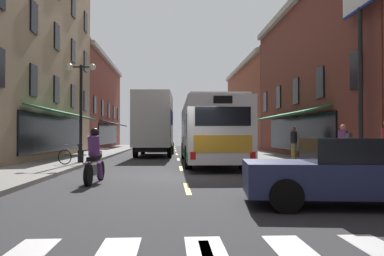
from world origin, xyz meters
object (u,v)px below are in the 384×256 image
at_px(bicycle_near, 76,156).
at_px(street_lamp_twin, 81,107).
at_px(box_truck, 155,125).
at_px(sedan_mid, 160,143).
at_px(sedan_near, 364,171).
at_px(billboard_sign, 360,19).
at_px(pedestrian_near, 344,145).
at_px(transit_bus, 209,132).
at_px(motorcycle_rider, 95,160).
at_px(pedestrian_mid, 294,142).
at_px(pedestrian_rear, 248,141).

height_order(bicycle_near, street_lamp_twin, street_lamp_twin).
height_order(box_truck, sedan_mid, box_truck).
distance_m(sedan_near, street_lamp_twin, 14.37).
height_order(billboard_sign, pedestrian_near, billboard_sign).
xyz_separation_m(transit_bus, sedan_near, (2.01, -12.40, -0.93)).
distance_m(billboard_sign, sedan_mid, 23.34).
distance_m(transit_bus, box_truck, 7.73).
xyz_separation_m(sedan_near, motorcycle_rider, (-6.24, 4.15, 0.00)).
bearing_deg(pedestrian_mid, motorcycle_rider, -100.92).
xyz_separation_m(billboard_sign, pedestrian_rear, (-1.56, 14.79, -5.07)).
distance_m(motorcycle_rider, pedestrian_near, 9.61).
bearing_deg(pedestrian_mid, bicycle_near, -128.39).
bearing_deg(billboard_sign, box_truck, 125.36).
relative_size(motorcycle_rider, street_lamp_twin, 0.43).
height_order(pedestrian_mid, pedestrian_rear, pedestrian_mid).
distance_m(sedan_near, motorcycle_rider, 7.49).
bearing_deg(motorcycle_rider, billboard_sign, 18.02).
bearing_deg(pedestrian_near, pedestrian_rear, 58.19).
bearing_deg(sedan_mid, motorcycle_rider, -93.01).
relative_size(box_truck, bicycle_near, 4.64).
bearing_deg(street_lamp_twin, sedan_mid, 78.75).
relative_size(sedan_near, pedestrian_near, 2.85).
bearing_deg(street_lamp_twin, pedestrian_near, -20.72).
distance_m(motorcycle_rider, bicycle_near, 6.09).
bearing_deg(pedestrian_rear, motorcycle_rider, -144.63).
height_order(motorcycle_rider, pedestrian_rear, pedestrian_rear).
bearing_deg(transit_bus, motorcycle_rider, -117.12).
distance_m(pedestrian_near, street_lamp_twin, 12.05).
bearing_deg(box_truck, bicycle_near, -107.94).
xyz_separation_m(sedan_mid, motorcycle_rider, (-1.28, -24.26, -0.04)).
bearing_deg(pedestrian_rear, pedestrian_mid, -114.16).
distance_m(sedan_mid, street_lamp_twin, 17.33).
height_order(box_truck, sedan_near, box_truck).
xyz_separation_m(motorcycle_rider, street_lamp_twin, (-2.08, 7.38, 2.10)).
xyz_separation_m(transit_bus, sedan_mid, (-2.95, 16.00, -0.89)).
bearing_deg(sedan_near, pedestrian_near, 68.82).
bearing_deg(sedan_near, transit_bus, 99.22).
bearing_deg(billboard_sign, bicycle_near, 167.54).
height_order(transit_bus, bicycle_near, transit_bus).
distance_m(sedan_mid, pedestrian_rear, 9.37).
height_order(billboard_sign, sedan_mid, billboard_sign).
height_order(transit_bus, pedestrian_rear, transit_bus).
distance_m(transit_bus, sedan_near, 12.60).
bearing_deg(sedan_near, box_truck, 104.61).
height_order(sedan_mid, street_lamp_twin, street_lamp_twin).
bearing_deg(pedestrian_near, sedan_mid, 75.21).
bearing_deg(sedan_near, bicycle_near, 129.48).
bearing_deg(box_truck, sedan_near, -75.39).
bearing_deg(transit_bus, pedestrian_near, -46.41).
bearing_deg(street_lamp_twin, transit_bus, 7.86).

